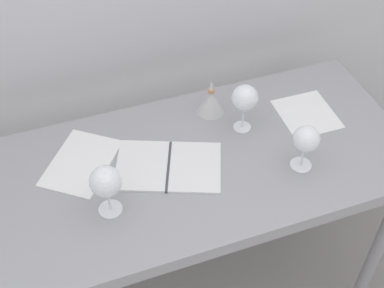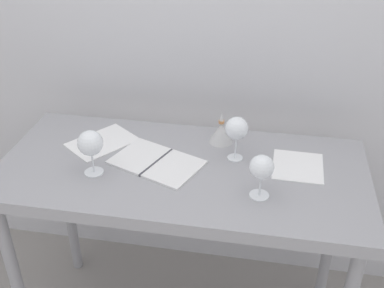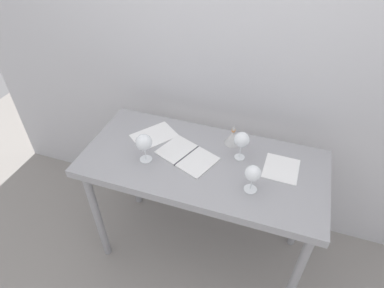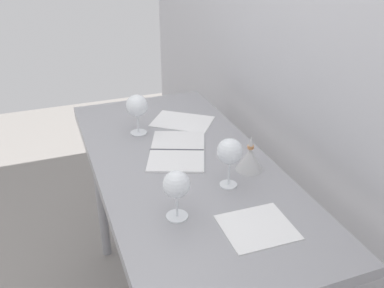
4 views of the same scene
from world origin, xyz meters
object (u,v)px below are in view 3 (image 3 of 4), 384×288
(tasting_sheet_upper, at_px, (281,168))
(decanter_funnel, at_px, (233,137))
(open_notebook, at_px, (187,156))
(wine_glass_near_left, at_px, (144,143))
(tasting_sheet_lower, at_px, (154,136))
(wine_glass_near_right, at_px, (253,174))
(wine_glass_far_right, at_px, (242,140))

(tasting_sheet_upper, xyz_separation_m, decanter_funnel, (-0.31, 0.13, 0.04))
(open_notebook, bearing_deg, decanter_funnel, 64.51)
(wine_glass_near_left, distance_m, tasting_sheet_upper, 0.78)
(wine_glass_near_left, bearing_deg, tasting_sheet_lower, 101.68)
(tasting_sheet_upper, bearing_deg, wine_glass_near_right, -121.43)
(wine_glass_near_right, height_order, open_notebook, wine_glass_near_right)
(wine_glass_near_right, bearing_deg, tasting_sheet_upper, 57.24)
(tasting_sheet_lower, distance_m, decanter_funnel, 0.49)
(open_notebook, bearing_deg, wine_glass_near_right, 3.04)
(open_notebook, xyz_separation_m, decanter_funnel, (0.22, 0.20, 0.04))
(wine_glass_near_right, height_order, wine_glass_far_right, wine_glass_far_right)
(tasting_sheet_upper, distance_m, tasting_sheet_lower, 0.79)
(wine_glass_far_right, distance_m, open_notebook, 0.33)
(tasting_sheet_lower, bearing_deg, wine_glass_far_right, 34.57)
(wine_glass_near_right, xyz_separation_m, tasting_sheet_upper, (0.13, 0.21, -0.11))
(tasting_sheet_lower, bearing_deg, decanter_funnel, 48.02)
(wine_glass_near_left, bearing_deg, wine_glass_near_right, -3.03)
(wine_glass_near_right, height_order, decanter_funnel, wine_glass_near_right)
(tasting_sheet_upper, relative_size, tasting_sheet_lower, 0.80)
(wine_glass_far_right, relative_size, decanter_funnel, 1.30)
(wine_glass_near_left, height_order, tasting_sheet_upper, wine_glass_near_left)
(wine_glass_near_left, distance_m, wine_glass_far_right, 0.54)
(wine_glass_near_right, distance_m, tasting_sheet_lower, 0.71)
(wine_glass_far_right, relative_size, tasting_sheet_upper, 0.85)
(open_notebook, xyz_separation_m, tasting_sheet_lower, (-0.26, 0.11, -0.00))
(open_notebook, xyz_separation_m, tasting_sheet_upper, (0.53, 0.07, -0.00))
(wine_glass_far_right, height_order, tasting_sheet_upper, wine_glass_far_right)
(wine_glass_near_left, relative_size, wine_glass_near_right, 1.08)
(wine_glass_near_left, relative_size, wine_glass_far_right, 0.98)
(wine_glass_far_right, distance_m, tasting_sheet_lower, 0.57)
(tasting_sheet_upper, bearing_deg, open_notebook, -170.94)
(open_notebook, bearing_deg, wine_glass_far_right, 38.51)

